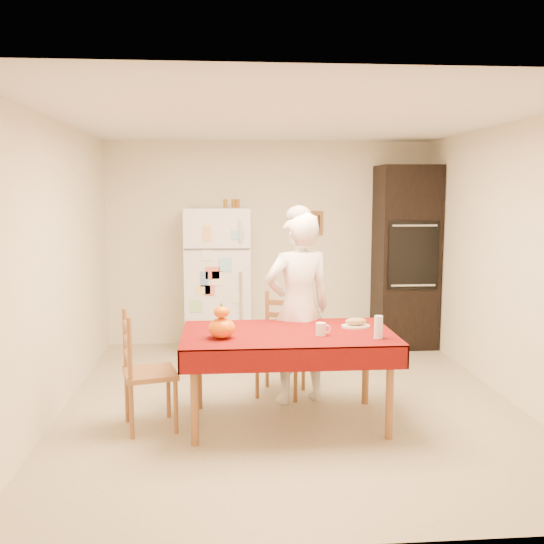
{
  "coord_description": "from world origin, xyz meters",
  "views": [
    {
      "loc": [
        -0.58,
        -5.24,
        1.89
      ],
      "look_at": [
        -0.14,
        0.2,
        1.16
      ],
      "focal_mm": 40.0,
      "sensor_mm": 36.0,
      "label": 1
    }
  ],
  "objects": [
    {
      "name": "coffee_mug",
      "position": [
        0.18,
        -0.61,
        0.81
      ],
      "size": [
        0.08,
        0.08,
        0.1
      ],
      "primitive_type": "cylinder",
      "color": "white",
      "rests_on": "dining_table"
    },
    {
      "name": "seated_woman",
      "position": [
        0.08,
        0.03,
        0.86
      ],
      "size": [
        0.71,
        0.56,
        1.71
      ],
      "primitive_type": "imported",
      "rotation": [
        0.0,
        0.0,
        3.4
      ],
      "color": "white",
      "rests_on": "floor"
    },
    {
      "name": "pumpkin_upper",
      "position": [
        -0.6,
        -0.64,
        0.97
      ],
      "size": [
        0.12,
        0.12,
        0.09
      ],
      "primitive_type": "ellipsoid",
      "color": "#EE4D05",
      "rests_on": "pumpkin_lower"
    },
    {
      "name": "chair_left",
      "position": [
        -1.24,
        -0.51,
        0.51
      ],
      "size": [
        0.49,
        0.5,
        0.95
      ],
      "rotation": [
        0.0,
        0.0,
        1.82
      ],
      "color": "brown",
      "rests_on": "floor"
    },
    {
      "name": "chair_far",
      "position": [
        -0.04,
        0.29,
        0.51
      ],
      "size": [
        0.53,
        0.52,
        0.95
      ],
      "rotation": [
        0.0,
        0.0,
        -0.34
      ],
      "color": "brown",
      "rests_on": "floor"
    },
    {
      "name": "spice_jar_left",
      "position": [
        -0.55,
        1.93,
        1.75
      ],
      "size": [
        0.05,
        0.05,
        0.1
      ],
      "primitive_type": "cylinder",
      "color": "#96651B",
      "rests_on": "refrigerator"
    },
    {
      "name": "bread_loaf",
      "position": [
        0.52,
        -0.35,
        0.81
      ],
      "size": [
        0.18,
        0.1,
        0.06
      ],
      "primitive_type": "ellipsoid",
      "color": "#A97B53",
      "rests_on": "bread_plate"
    },
    {
      "name": "spice_jar_right",
      "position": [
        -0.41,
        1.93,
        1.75
      ],
      "size": [
        0.05,
        0.05,
        0.1
      ],
      "primitive_type": "cylinder",
      "color": "#98521B",
      "rests_on": "refrigerator"
    },
    {
      "name": "refrigerator",
      "position": [
        -0.65,
        1.88,
        0.85
      ],
      "size": [
        0.75,
        0.74,
        1.7
      ],
      "color": "white",
      "rests_on": "floor"
    },
    {
      "name": "bread_plate",
      "position": [
        0.52,
        -0.35,
        0.77
      ],
      "size": [
        0.24,
        0.24,
        0.02
      ],
      "primitive_type": "cylinder",
      "color": "white",
      "rests_on": "dining_table"
    },
    {
      "name": "room_shell",
      "position": [
        0.0,
        0.0,
        1.62
      ],
      "size": [
        4.02,
        4.52,
        2.51
      ],
      "color": "#F4ECCD",
      "rests_on": "ground"
    },
    {
      "name": "dining_table",
      "position": [
        -0.07,
        -0.48,
        0.69
      ],
      "size": [
        1.7,
        1.0,
        0.76
      ],
      "color": "brown",
      "rests_on": "floor"
    },
    {
      "name": "pumpkin_lower",
      "position": [
        -0.6,
        -0.64,
        0.84
      ],
      "size": [
        0.21,
        0.21,
        0.16
      ],
      "primitive_type": "ellipsoid",
      "color": "#CD4404",
      "rests_on": "dining_table"
    },
    {
      "name": "wine_glass",
      "position": [
        0.61,
        -0.74,
        0.85
      ],
      "size": [
        0.07,
        0.07,
        0.18
      ],
      "primitive_type": "cylinder",
      "color": "white",
      "rests_on": "dining_table"
    },
    {
      "name": "floor",
      "position": [
        0.0,
        0.0,
        0.0
      ],
      "size": [
        4.5,
        4.5,
        0.0
      ],
      "primitive_type": "plane",
      "color": "tan",
      "rests_on": "ground"
    },
    {
      "name": "oven_cabinet",
      "position": [
        1.63,
        1.93,
        1.1
      ],
      "size": [
        0.7,
        0.62,
        2.2
      ],
      "color": "black",
      "rests_on": "floor"
    },
    {
      "name": "spice_jar_mid",
      "position": [
        -0.45,
        1.93,
        1.75
      ],
      "size": [
        0.05,
        0.05,
        0.1
      ],
      "primitive_type": "cylinder",
      "color": "#8C5C19",
      "rests_on": "refrigerator"
    }
  ]
}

